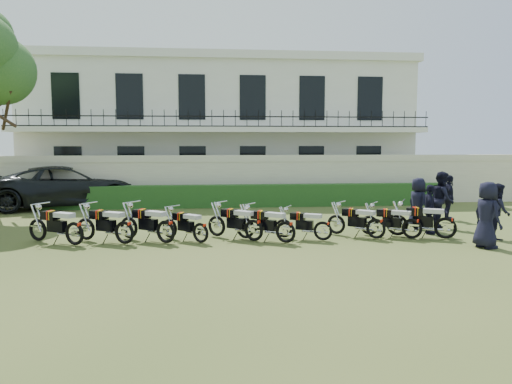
# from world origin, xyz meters

# --- Properties ---
(ground) EXTENTS (100.00, 100.00, 0.00)m
(ground) POSITION_xyz_m (0.00, 0.00, 0.00)
(ground) COLOR #37491D
(ground) RESTS_ON ground
(perimeter_wall) EXTENTS (30.00, 0.35, 2.30)m
(perimeter_wall) POSITION_xyz_m (0.00, 8.00, 1.17)
(perimeter_wall) COLOR beige
(perimeter_wall) RESTS_ON ground
(hedge) EXTENTS (18.00, 0.60, 1.00)m
(hedge) POSITION_xyz_m (1.00, 7.20, 0.50)
(hedge) COLOR #204719
(hedge) RESTS_ON ground
(building) EXTENTS (20.40, 9.60, 7.40)m
(building) POSITION_xyz_m (0.00, 13.96, 3.71)
(building) COLOR white
(building) RESTS_ON ground
(motorcycle_0) EXTENTS (1.86, 1.15, 1.14)m
(motorcycle_0) POSITION_xyz_m (-4.57, -0.68, 0.53)
(motorcycle_0) COLOR black
(motorcycle_0) RESTS_ON ground
(motorcycle_1) EXTENTS (1.86, 1.13, 1.14)m
(motorcycle_1) POSITION_xyz_m (-3.20, -0.67, 0.53)
(motorcycle_1) COLOR black
(motorcycle_1) RESTS_ON ground
(motorcycle_2) EXTENTS (1.76, 1.31, 1.14)m
(motorcycle_2) POSITION_xyz_m (-2.03, -0.67, 0.53)
(motorcycle_2) COLOR black
(motorcycle_2) RESTS_ON ground
(motorcycle_3) EXTENTS (1.43, 1.29, 1.00)m
(motorcycle_3) POSITION_xyz_m (-1.03, -0.70, 0.46)
(motorcycle_3) COLOR black
(motorcycle_3) RESTS_ON ground
(motorcycle_4) EXTENTS (1.63, 1.34, 1.10)m
(motorcycle_4) POSITION_xyz_m (0.52, -0.61, 0.51)
(motorcycle_4) COLOR black
(motorcycle_4) RESTS_ON ground
(motorcycle_5) EXTENTS (1.68, 1.23, 1.08)m
(motorcycle_5) POSITION_xyz_m (1.42, -0.97, 0.50)
(motorcycle_5) COLOR black
(motorcycle_5) RESTS_ON ground
(motorcycle_6) EXTENTS (1.63, 0.94, 0.98)m
(motorcycle_6) POSITION_xyz_m (2.57, -0.72, 0.45)
(motorcycle_6) COLOR black
(motorcycle_6) RESTS_ON ground
(motorcycle_7) EXTENTS (1.52, 1.35, 1.05)m
(motorcycle_7) POSITION_xyz_m (4.22, -0.63, 0.49)
(motorcycle_7) COLOR black
(motorcycle_7) RESTS_ON ground
(motorcycle_8) EXTENTS (1.62, 1.17, 1.04)m
(motorcycle_8) POSITION_xyz_m (5.31, -0.72, 0.48)
(motorcycle_8) COLOR black
(motorcycle_8) RESTS_ON ground
(motorcycle_9) EXTENTS (1.86, 1.08, 1.12)m
(motorcycle_9) POSITION_xyz_m (6.30, -0.85, 0.52)
(motorcycle_9) COLOR black
(motorcycle_9) RESTS_ON ground
(suv) EXTENTS (7.30, 5.01, 1.86)m
(suv) POSITION_xyz_m (-7.11, 8.03, 0.93)
(suv) COLOR black
(suv) RESTS_ON ground
(officer_0) EXTENTS (0.77, 1.01, 1.85)m
(officer_0) POSITION_xyz_m (6.87, -2.06, 0.93)
(officer_0) COLOR black
(officer_0) RESTS_ON ground
(officer_1) EXTENTS (0.87, 0.99, 1.71)m
(officer_1) POSITION_xyz_m (7.87, -0.95, 0.85)
(officer_1) COLOR black
(officer_1) RESTS_ON ground
(officer_2) EXTENTS (0.68, 1.01, 1.59)m
(officer_2) POSITION_xyz_m (6.22, 0.09, 0.79)
(officer_2) COLOR black
(officer_2) RESTS_ON ground
(officer_3) EXTENTS (0.77, 0.97, 1.74)m
(officer_3) POSITION_xyz_m (6.23, 1.00, 0.87)
(officer_3) COLOR black
(officer_3) RESTS_ON ground
(officer_4) EXTENTS (0.95, 1.10, 1.93)m
(officer_4) POSITION_xyz_m (7.19, 1.24, 0.96)
(officer_4) COLOR black
(officer_4) RESTS_ON ground
(officer_5) EXTENTS (0.64, 1.07, 1.70)m
(officer_5) POSITION_xyz_m (8.18, 2.68, 0.85)
(officer_5) COLOR black
(officer_5) RESTS_ON ground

